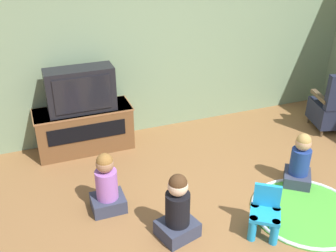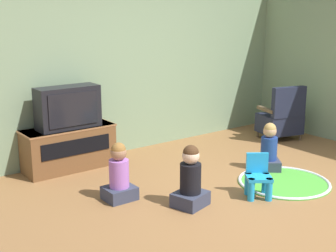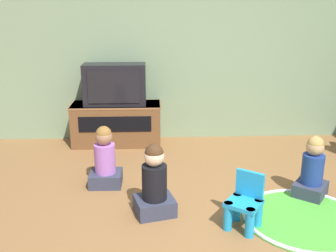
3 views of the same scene
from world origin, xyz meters
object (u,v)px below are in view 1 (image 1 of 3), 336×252
at_px(child_watching_left, 107,186).
at_px(child_watching_right, 178,210).
at_px(yellow_kid_chair, 265,216).
at_px(child_watching_center, 300,163).
at_px(tv_cabinet, 84,128).
at_px(television, 81,90).

xyz_separation_m(child_watching_left, child_watching_right, (0.51, -0.60, 0.01)).
distance_m(yellow_kid_chair, child_watching_right, 0.81).
bearing_deg(child_watching_center, yellow_kid_chair, 161.65).
bearing_deg(tv_cabinet, yellow_kid_chair, -59.47).
distance_m(tv_cabinet, child_watching_right, 1.93).
bearing_deg(television, child_watching_right, -74.81).
relative_size(yellow_kid_chair, child_watching_left, 0.74).
distance_m(yellow_kid_chair, child_watching_left, 1.53).
xyz_separation_m(tv_cabinet, child_watching_left, (-0.01, -1.27, -0.01)).
xyz_separation_m(tv_cabinet, television, (-0.00, -0.04, 0.53)).
relative_size(tv_cabinet, child_watching_left, 1.83).
bearing_deg(child_watching_left, child_watching_right, -49.19).
height_order(child_watching_left, child_watching_center, child_watching_left).
height_order(tv_cabinet, television, television).
xyz_separation_m(television, child_watching_left, (-0.01, -1.23, -0.55)).
height_order(tv_cabinet, yellow_kid_chair, tv_cabinet).
bearing_deg(tv_cabinet, child_watching_center, -37.98).
relative_size(tv_cabinet, yellow_kid_chair, 2.47).
distance_m(tv_cabinet, child_watching_center, 2.59).
bearing_deg(yellow_kid_chair, television, 156.63).
xyz_separation_m(tv_cabinet, child_watching_right, (0.50, -1.87, -0.00)).
height_order(television, yellow_kid_chair, television).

